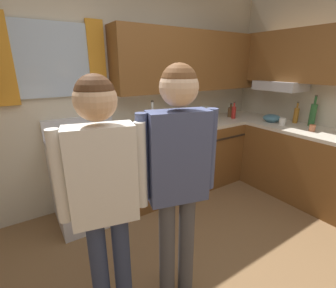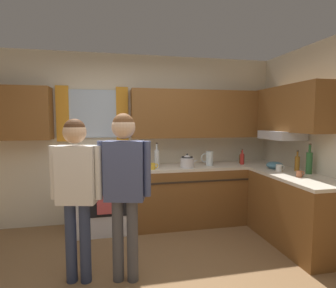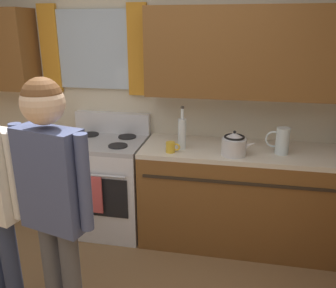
{
  "view_description": "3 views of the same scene",
  "coord_description": "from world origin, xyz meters",
  "px_view_note": "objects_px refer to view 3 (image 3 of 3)",
  "views": [
    {
      "loc": [
        -0.99,
        -0.9,
        1.65
      ],
      "look_at": [
        -0.05,
        0.54,
        1.08
      ],
      "focal_mm": 25.61,
      "sensor_mm": 36.0,
      "label": 1
    },
    {
      "loc": [
        -0.29,
        -2.34,
        1.6
      ],
      "look_at": [
        0.39,
        0.91,
        1.3
      ],
      "focal_mm": 28.4,
      "sensor_mm": 36.0,
      "label": 2
    },
    {
      "loc": [
        0.77,
        -1.37,
        1.9
      ],
      "look_at": [
        0.37,
        0.67,
        1.2
      ],
      "focal_mm": 37.62,
      "sensor_mm": 36.0,
      "label": 3
    }
  ],
  "objects_px": {
    "mug_mustard_yellow": "(171,147)",
    "water_pitcher": "(282,141)",
    "stovetop_kettle": "(234,144)",
    "bottle_tall_clear": "(182,133)",
    "adult_in_plaid": "(53,190)",
    "stove_oven": "(106,183)"
  },
  "relations": [
    {
      "from": "water_pitcher",
      "to": "mug_mustard_yellow",
      "type": "bearing_deg",
      "value": -170.82
    },
    {
      "from": "water_pitcher",
      "to": "adult_in_plaid",
      "type": "height_order",
      "value": "adult_in_plaid"
    },
    {
      "from": "bottle_tall_clear",
      "to": "stove_oven",
      "type": "bearing_deg",
      "value": 173.58
    },
    {
      "from": "water_pitcher",
      "to": "adult_in_plaid",
      "type": "bearing_deg",
      "value": -136.67
    },
    {
      "from": "mug_mustard_yellow",
      "to": "bottle_tall_clear",
      "type": "bearing_deg",
      "value": 58.29
    },
    {
      "from": "mug_mustard_yellow",
      "to": "adult_in_plaid",
      "type": "distance_m",
      "value": 1.21
    },
    {
      "from": "stovetop_kettle",
      "to": "stove_oven",
      "type": "bearing_deg",
      "value": 171.95
    },
    {
      "from": "bottle_tall_clear",
      "to": "mug_mustard_yellow",
      "type": "distance_m",
      "value": 0.17
    },
    {
      "from": "stove_oven",
      "to": "adult_in_plaid",
      "type": "xyz_separation_m",
      "value": [
        0.22,
        -1.32,
        0.58
      ]
    },
    {
      "from": "mug_mustard_yellow",
      "to": "water_pitcher",
      "type": "relative_size",
      "value": 0.55
    },
    {
      "from": "bottle_tall_clear",
      "to": "water_pitcher",
      "type": "xyz_separation_m",
      "value": [
        0.82,
        0.03,
        -0.03
      ]
    },
    {
      "from": "mug_mustard_yellow",
      "to": "stovetop_kettle",
      "type": "xyz_separation_m",
      "value": [
        0.51,
        0.03,
        0.05
      ]
    },
    {
      "from": "bottle_tall_clear",
      "to": "mug_mustard_yellow",
      "type": "xyz_separation_m",
      "value": [
        -0.07,
        -0.12,
        -0.1
      ]
    },
    {
      "from": "bottle_tall_clear",
      "to": "stovetop_kettle",
      "type": "relative_size",
      "value": 1.34
    },
    {
      "from": "stove_oven",
      "to": "mug_mustard_yellow",
      "type": "relative_size",
      "value": 9.15
    },
    {
      "from": "mug_mustard_yellow",
      "to": "adult_in_plaid",
      "type": "height_order",
      "value": "adult_in_plaid"
    },
    {
      "from": "stovetop_kettle",
      "to": "water_pitcher",
      "type": "xyz_separation_m",
      "value": [
        0.38,
        0.11,
        0.02
      ]
    },
    {
      "from": "bottle_tall_clear",
      "to": "water_pitcher",
      "type": "height_order",
      "value": "bottle_tall_clear"
    },
    {
      "from": "mug_mustard_yellow",
      "to": "water_pitcher",
      "type": "distance_m",
      "value": 0.91
    },
    {
      "from": "adult_in_plaid",
      "to": "stovetop_kettle",
      "type": "bearing_deg",
      "value": 50.2
    },
    {
      "from": "stovetop_kettle",
      "to": "adult_in_plaid",
      "type": "relative_size",
      "value": 0.16
    },
    {
      "from": "water_pitcher",
      "to": "stove_oven",
      "type": "bearing_deg",
      "value": 177.86
    }
  ]
}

